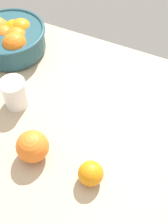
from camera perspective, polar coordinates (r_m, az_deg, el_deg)
The scene contains 5 objects.
ground_plane at distance 85.98cm, azimuth -1.93°, elevation -4.86°, with size 147.16×82.99×3.00cm, color tan.
fruit_bowl at distance 107.51cm, azimuth -14.05°, elevation 13.76°, with size 25.02×25.02×11.38cm.
juice_glass at distance 90.36cm, azimuth -13.26°, elevation 3.44°, with size 7.46×7.46×9.34cm.
loose_orange_1 at distance 75.26cm, azimuth 1.32°, elevation -11.85°, with size 6.57×6.57×6.57cm, color orange.
loose_orange_2 at distance 78.69cm, azimuth -9.98°, elevation -6.62°, with size 8.78×8.78×8.78cm, color orange.
Camera 1 is at (21.43, -39.67, 71.71)cm, focal length 47.03 mm.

